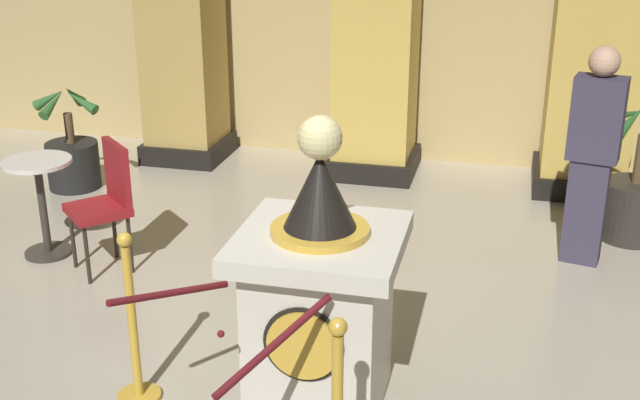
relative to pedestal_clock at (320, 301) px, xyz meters
name	(u,v)px	position (x,y,z in m)	size (l,w,h in m)	color
pedestal_clock	(320,301)	(0.00, 0.00, 0.00)	(0.85, 0.85, 1.64)	beige
stanchion_near	(134,344)	(-0.99, -0.21, -0.28)	(0.24, 0.24, 1.01)	gold
velvet_rope	(220,318)	(-0.35, -0.54, 0.16)	(1.01, 1.00, 0.22)	#591419
column_right	(600,12)	(1.57, 3.87, 1.01)	(0.90, 0.90, 3.30)	black
column_centre_rear	(378,5)	(-0.39, 3.87, 1.01)	(0.87, 0.87, 3.30)	black
potted_palm_left	(72,157)	(-3.06, 2.77, -0.34)	(0.68, 0.67, 0.99)	black
potted_palm_right	(634,199)	(1.91, 2.77, -0.30)	(0.65, 0.63, 1.15)	#2D2823
bystander_guest	(593,152)	(1.50, 2.23, 0.24)	(0.40, 0.29, 1.64)	#383347
cafe_table	(41,196)	(-2.51, 1.37, -0.15)	(0.51, 0.51, 0.77)	#332D28
cafe_chair_red	(107,196)	(-1.91, 1.28, -0.06)	(0.57, 0.57, 0.96)	black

